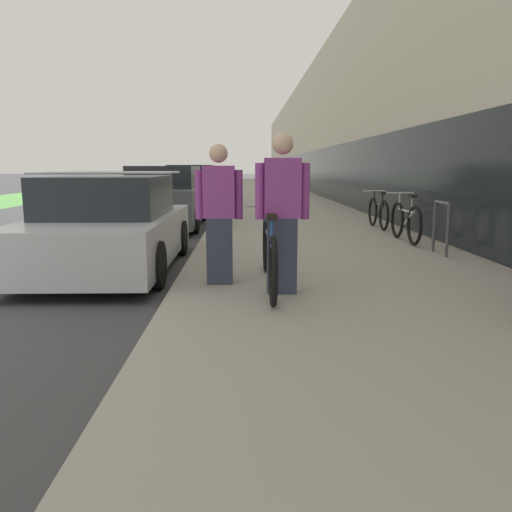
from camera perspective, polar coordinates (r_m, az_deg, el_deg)
The scene contains 12 objects.
sidewalk_slab at distance 25.09m, azimuth 1.80°, elevation 6.85°, with size 4.42×70.00×0.13m.
storefront_facade at distance 34.17m, azimuth 13.63°, elevation 13.19°, with size 10.01×70.00×6.98m.
lawn_strip at distance 31.03m, azimuth -22.03°, elevation 6.66°, with size 4.12×70.00×0.03m.
tandem_bicycle at distance 5.78m, azimuth 1.49°, elevation 0.26°, with size 0.52×2.44×0.90m.
person_rider at distance 5.43m, azimuth 3.01°, elevation 4.78°, with size 0.59×0.23×1.73m.
person_bystander at distance 5.89m, azimuth -4.23°, elevation 4.73°, with size 0.56×0.22×1.64m.
bike_rack_hoop at distance 8.43m, azimuth 20.41°, elevation 3.64°, with size 0.05×0.60×0.84m.
cruiser_bike_nearest at distance 9.71m, azimuth 16.72°, elevation 3.83°, with size 0.52×1.71×0.90m.
cruiser_bike_middle at distance 11.70m, azimuth 13.80°, elevation 4.86°, with size 0.52×1.62×0.84m.
parked_sedan_curbside at distance 7.63m, azimuth -16.37°, elevation 3.15°, with size 1.96×4.04×1.44m.
vintage_roadster_curbside at distance 12.96m, azimuth -10.24°, elevation 6.45°, with size 1.89×4.71×1.53m.
parked_sedan_far at distance 19.03m, azimuth -7.31°, elevation 7.66°, with size 1.95×4.04×1.57m.
Camera 1 is at (4.65, -4.01, 1.50)m, focal length 35.00 mm.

